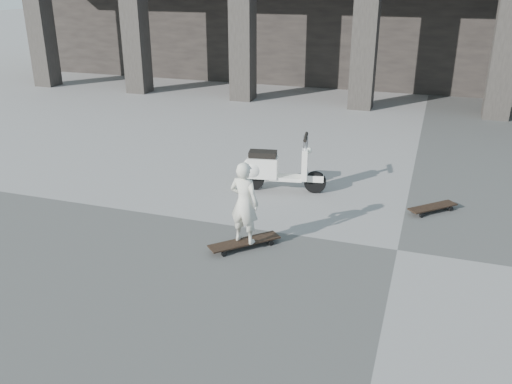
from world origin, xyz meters
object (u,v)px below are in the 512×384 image
(child, at_px, (244,203))
(scooter, at_px, (270,168))
(longboard, at_px, (245,242))
(skateboard_spare, at_px, (433,207))

(child, bearing_deg, scooter, -71.53)
(longboard, relative_size, scooter, 0.61)
(scooter, bearing_deg, longboard, -91.99)
(skateboard_spare, bearing_deg, longboard, 177.16)
(child, xyz_separation_m, scooter, (-0.32, 2.20, -0.28))
(longboard, bearing_deg, scooter, 52.94)
(child, height_order, scooter, child)
(child, distance_m, scooter, 2.24)
(longboard, bearing_deg, child, 44.70)
(longboard, distance_m, skateboard_spare, 3.24)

